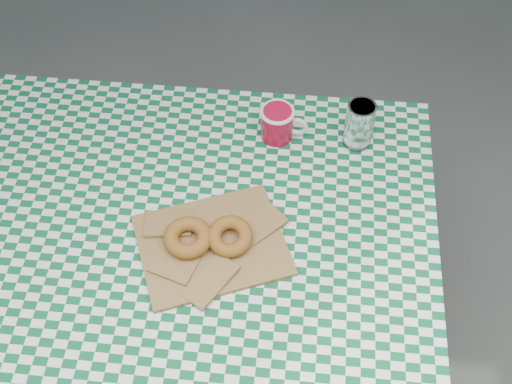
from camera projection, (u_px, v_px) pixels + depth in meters
ground at (186, 311)px, 2.23m from camera, size 60.00×60.00×0.00m
table at (172, 297)px, 1.84m from camera, size 1.32×0.91×0.75m
tablecloth at (156, 218)px, 1.54m from camera, size 1.34×0.93×0.01m
paper_bag at (212, 244)px, 1.49m from camera, size 0.40×0.37×0.02m
bagel_front at (188, 238)px, 1.47m from camera, size 0.14×0.14×0.03m
bagel_back at (230, 236)px, 1.47m from camera, size 0.11×0.11×0.03m
coffee_mug at (277, 124)px, 1.66m from camera, size 0.17×0.17×0.09m
drinking_glass at (359, 125)px, 1.63m from camera, size 0.08×0.08×0.13m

